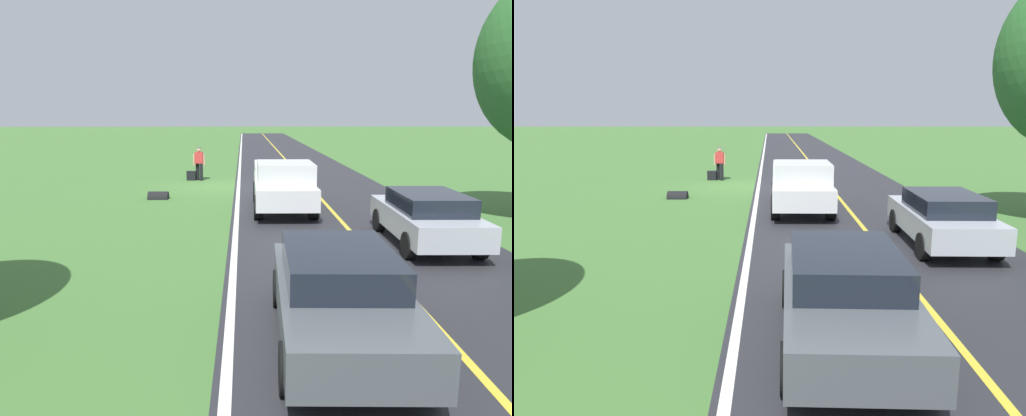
% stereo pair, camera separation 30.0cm
% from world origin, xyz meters
% --- Properties ---
extents(ground_plane, '(200.00, 200.00, 0.00)m').
position_xyz_m(ground_plane, '(0.00, 0.00, 0.00)').
color(ground_plane, '#427033').
extents(road_surface, '(7.14, 120.00, 0.00)m').
position_xyz_m(road_surface, '(-4.21, 0.00, 0.00)').
color(road_surface, '#28282D').
rests_on(road_surface, ground).
extents(lane_edge_line, '(0.16, 117.60, 0.00)m').
position_xyz_m(lane_edge_line, '(-0.82, 0.00, 0.01)').
color(lane_edge_line, silver).
rests_on(lane_edge_line, ground).
extents(lane_centre_line, '(0.14, 117.60, 0.00)m').
position_xyz_m(lane_centre_line, '(-4.21, 0.00, 0.01)').
color(lane_centre_line, gold).
rests_on(lane_centre_line, ground).
extents(hitchhiker_walking, '(0.62, 0.52, 1.75)m').
position_xyz_m(hitchhiker_walking, '(1.22, -2.28, 0.98)').
color(hitchhiker_walking, black).
rests_on(hitchhiker_walking, ground).
extents(suitcase_carried, '(0.47, 0.21, 0.49)m').
position_xyz_m(suitcase_carried, '(1.65, -2.21, 0.24)').
color(suitcase_carried, black).
rests_on(suitcase_carried, ground).
extents(pickup_truck_passing, '(2.15, 5.42, 1.82)m').
position_xyz_m(pickup_truck_passing, '(-2.47, 5.80, 0.97)').
color(pickup_truck_passing, silver).
rests_on(pickup_truck_passing, ground).
extents(sedan_mid_oncoming, '(2.00, 4.43, 1.41)m').
position_xyz_m(sedan_mid_oncoming, '(-5.89, 10.33, 0.75)').
color(sedan_mid_oncoming, '#B2B7C1').
rests_on(sedan_mid_oncoming, ground).
extents(sedan_ahead_same_lane, '(2.05, 4.46, 1.41)m').
position_xyz_m(sedan_ahead_same_lane, '(-2.51, 15.81, 0.75)').
color(sedan_ahead_same_lane, '#4C5156').
rests_on(sedan_ahead_same_lane, ground).
extents(drainage_culvert, '(0.80, 0.60, 0.60)m').
position_xyz_m(drainage_culvert, '(2.41, 3.23, 0.00)').
color(drainage_culvert, black).
rests_on(drainage_culvert, ground).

